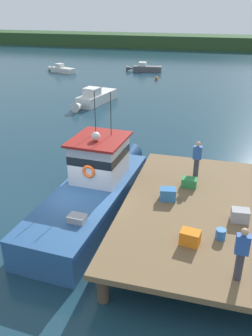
{
  "coord_description": "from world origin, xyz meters",
  "views": [
    {
      "loc": [
        4.91,
        -11.43,
        7.99
      ],
      "look_at": [
        1.2,
        2.11,
        1.4
      ],
      "focal_mm": 37.6,
      "sensor_mm": 36.0,
      "label": 1
    }
  ],
  "objects": [
    {
      "name": "crate_stack_near_edge",
      "position": [
        4.04,
        1.5,
        1.38
      ],
      "size": [
        0.6,
        0.44,
        0.36
      ],
      "primitive_type": "cube",
      "rotation": [
        0.0,
        0.0,
        0.0
      ],
      "color": "#2D8442",
      "rests_on": "dock"
    },
    {
      "name": "deckhand_by_the_boat",
      "position": [
        5.87,
        -3.51,
        2.06
      ],
      "size": [
        0.36,
        0.22,
        1.63
      ],
      "color": "#383842",
      "rests_on": "dock"
    },
    {
      "name": "crate_single_far",
      "position": [
        5.99,
        -0.57,
        1.42
      ],
      "size": [
        0.63,
        0.48,
        0.44
      ],
      "primitive_type": "cube",
      "rotation": [
        0.0,
        0.0,
        0.07
      ],
      "color": "#9E9EA3",
      "rests_on": "dock"
    },
    {
      "name": "crate_stack_mid_dock",
      "position": [
        3.37,
        0.22,
        1.43
      ],
      "size": [
        0.66,
        0.53,
        0.46
      ],
      "primitive_type": "cube",
      "rotation": [
        0.0,
        0.0,
        0.16
      ],
      "color": "#3370B2",
      "rests_on": "dock"
    },
    {
      "name": "mooring_buoy_channel_marker",
      "position": [
        -2.55,
        29.06,
        0.19
      ],
      "size": [
        0.37,
        0.37,
        0.37
      ],
      "primitive_type": "sphere",
      "color": "#EA5B19",
      "rests_on": "ground"
    },
    {
      "name": "moored_boat_far_right",
      "position": [
        -15.14,
        30.61,
        0.36
      ],
      "size": [
        4.21,
        2.18,
        1.06
      ],
      "color": "silver",
      "rests_on": "ground"
    },
    {
      "name": "deckhand_further_back",
      "position": [
        4.21,
        2.43,
        2.06
      ],
      "size": [
        0.36,
        0.22,
        1.63
      ],
      "color": "#383842",
      "rests_on": "dock"
    },
    {
      "name": "far_shoreline",
      "position": [
        0.0,
        62.0,
        1.2
      ],
      "size": [
        120.0,
        8.0,
        2.4
      ],
      "primitive_type": "cube",
      "color": "#284723",
      "rests_on": "ground"
    },
    {
      "name": "crate_single_by_cleat",
      "position": [
        4.47,
        -2.31,
        1.43
      ],
      "size": [
        0.66,
        0.52,
        0.46
      ],
      "primitive_type": "cube",
      "rotation": [
        0.0,
        0.0,
        -0.15
      ],
      "color": "orange",
      "rests_on": "dock"
    },
    {
      "name": "dock",
      "position": [
        4.8,
        0.0,
        1.07
      ],
      "size": [
        6.0,
        9.0,
        1.2
      ],
      "color": "#4C3D2D",
      "rests_on": "ground"
    },
    {
      "name": "main_fishing_boat",
      "position": [
        0.23,
        0.68,
        1.01
      ],
      "size": [
        3.0,
        9.89,
        4.8
      ],
      "color": "#285184",
      "rests_on": "ground"
    },
    {
      "name": "moored_boat_mid_harbor",
      "position": [
        -5.04,
        34.12,
        0.4
      ],
      "size": [
        4.62,
        1.6,
        1.16
      ],
      "color": "#4C4C51",
      "rests_on": "ground"
    },
    {
      "name": "ground_plane",
      "position": [
        0.0,
        0.0,
        0.0
      ],
      "size": [
        200.0,
        200.0,
        0.0
      ],
      "primitive_type": "plane",
      "color": "#193847"
    },
    {
      "name": "bait_bucket",
      "position": [
        5.38,
        -1.78,
        1.37
      ],
      "size": [
        0.32,
        0.32,
        0.34
      ],
      "primitive_type": "cylinder",
      "color": "#2866B2",
      "rests_on": "dock"
    },
    {
      "name": "moored_boat_far_left",
      "position": [
        -5.72,
        17.06,
        0.51
      ],
      "size": [
        2.39,
        5.96,
        1.49
      ],
      "color": "silver",
      "rests_on": "ground"
    }
  ]
}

